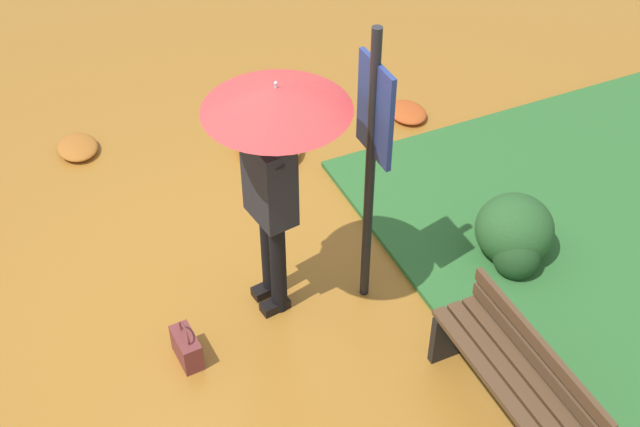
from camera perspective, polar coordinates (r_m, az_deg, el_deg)
ground_plane at (r=6.45m, az=-5.00°, el=-6.02°), size 18.00×18.00×0.00m
person_with_umbrella at (r=5.36m, az=-3.24°, el=4.92°), size 0.96×0.96×2.04m
info_sign_post at (r=5.55m, az=3.67°, el=4.93°), size 0.44×0.07×2.30m
handbag at (r=6.03m, az=-9.19°, el=-9.10°), size 0.31×0.16×0.37m
park_bench at (r=5.56m, az=13.32°, el=-11.21°), size 1.40×0.37×0.75m
shrub_cluster at (r=6.76m, az=13.29°, el=-1.41°), size 0.69×0.63×0.57m
leaf_pile_near_person at (r=8.38m, az=6.06°, el=6.96°), size 0.45×0.36×0.10m
leaf_pile_by_bench at (r=8.17m, az=-16.39°, el=4.42°), size 0.47×0.37×0.10m
leaf_pile_far_path at (r=7.85m, az=-3.61°, el=4.85°), size 0.76×0.61×0.17m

